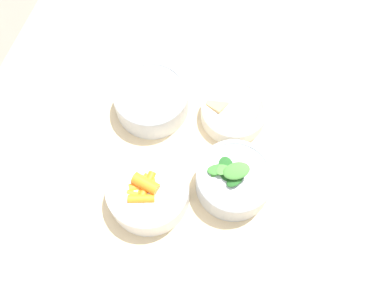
# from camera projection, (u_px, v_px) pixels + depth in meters

# --- Properties ---
(ground_plane) EXTENTS (10.00, 10.00, 0.00)m
(ground_plane) POSITION_uv_depth(u_px,v_px,m) (198.00, 211.00, 1.61)
(ground_plane) COLOR gray
(dining_table) EXTENTS (1.18, 0.97, 0.74)m
(dining_table) POSITION_uv_depth(u_px,v_px,m) (201.00, 137.00, 1.03)
(dining_table) COLOR beige
(dining_table) RESTS_ON ground_plane
(bowl_carrots) EXTENTS (0.16, 0.16, 0.08)m
(bowl_carrots) POSITION_uv_depth(u_px,v_px,m) (148.00, 192.00, 0.83)
(bowl_carrots) COLOR white
(bowl_carrots) RESTS_ON dining_table
(bowl_greens) EXTENTS (0.15, 0.16, 0.10)m
(bowl_greens) POSITION_uv_depth(u_px,v_px,m) (233.00, 179.00, 0.84)
(bowl_greens) COLOR silver
(bowl_greens) RESTS_ON dining_table
(bowl_beans_hotdog) EXTENTS (0.16, 0.16, 0.07)m
(bowl_beans_hotdog) POSITION_uv_depth(u_px,v_px,m) (152.00, 100.00, 0.92)
(bowl_beans_hotdog) COLOR silver
(bowl_beans_hotdog) RESTS_ON dining_table
(bowl_cookies) EXTENTS (0.14, 0.14, 0.04)m
(bowl_cookies) POSITION_uv_depth(u_px,v_px,m) (234.00, 111.00, 0.92)
(bowl_cookies) COLOR silver
(bowl_cookies) RESTS_ON dining_table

